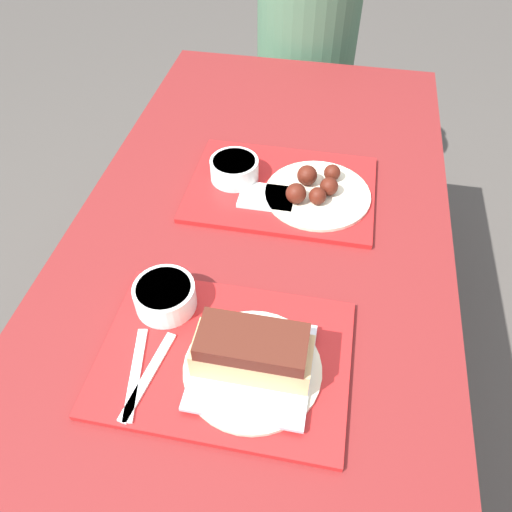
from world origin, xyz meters
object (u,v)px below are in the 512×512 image
object	(u,v)px
tray_far	(282,189)
bowl_coleslaw_near	(165,295)
tray_near	(226,357)
bowl_coleslaw_far	(234,168)
wings_plate_far	(316,190)
person_seated_across	(307,34)
brisket_sandwich_plate	(252,357)

from	to	relation	value
tray_far	bowl_coleslaw_near	world-z (taller)	bowl_coleslaw_near
bowl_coleslaw_near	tray_near	bearing A→B (deg)	-33.02
tray_near	bowl_coleslaw_far	xyz separation A→B (m)	(-0.09, 0.47, 0.03)
wings_plate_far	person_seated_across	world-z (taller)	person_seated_across
tray_far	wings_plate_far	size ratio (longest dim) A/B	1.78
bowl_coleslaw_near	bowl_coleslaw_far	size ratio (longest dim) A/B	1.00
bowl_coleslaw_near	wings_plate_far	bearing A→B (deg)	56.83
tray_near	person_seated_across	bearing A→B (deg)	90.79
bowl_coleslaw_near	person_seated_across	size ratio (longest dim) A/B	0.16
wings_plate_far	person_seated_across	size ratio (longest dim) A/B	0.34
bowl_coleslaw_far	tray_near	bearing A→B (deg)	-79.38
bowl_coleslaw_near	brisket_sandwich_plate	xyz separation A→B (m)	(0.18, -0.10, 0.01)
bowl_coleslaw_near	person_seated_across	world-z (taller)	person_seated_across
tray_far	wings_plate_far	bearing A→B (deg)	-10.94
bowl_coleslaw_far	wings_plate_far	xyz separation A→B (m)	(0.19, -0.03, -0.01)
tray_far	person_seated_across	xyz separation A→B (m)	(-0.04, 0.87, -0.01)
tray_near	brisket_sandwich_plate	bearing A→B (deg)	-19.25
wings_plate_far	tray_near	bearing A→B (deg)	-103.19
tray_near	wings_plate_far	size ratio (longest dim) A/B	1.78
tray_far	person_seated_across	world-z (taller)	person_seated_across
tray_near	tray_far	xyz separation A→B (m)	(0.03, 0.46, 0.00)
wings_plate_far	tray_far	bearing A→B (deg)	169.06
tray_near	bowl_coleslaw_near	world-z (taller)	bowl_coleslaw_near
person_seated_across	bowl_coleslaw_far	bearing A→B (deg)	-94.67
tray_far	person_seated_across	distance (m)	0.87
bowl_coleslaw_near	tray_far	bearing A→B (deg)	67.40
bowl_coleslaw_near	brisket_sandwich_plate	world-z (taller)	brisket_sandwich_plate
tray_far	bowl_coleslaw_far	distance (m)	0.12
bowl_coleslaw_near	person_seated_across	xyz separation A→B (m)	(0.11, 1.24, -0.05)
tray_near	bowl_coleslaw_near	size ratio (longest dim) A/B	3.79
person_seated_across	tray_far	bearing A→B (deg)	-87.14
brisket_sandwich_plate	wings_plate_far	size ratio (longest dim) A/B	0.96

